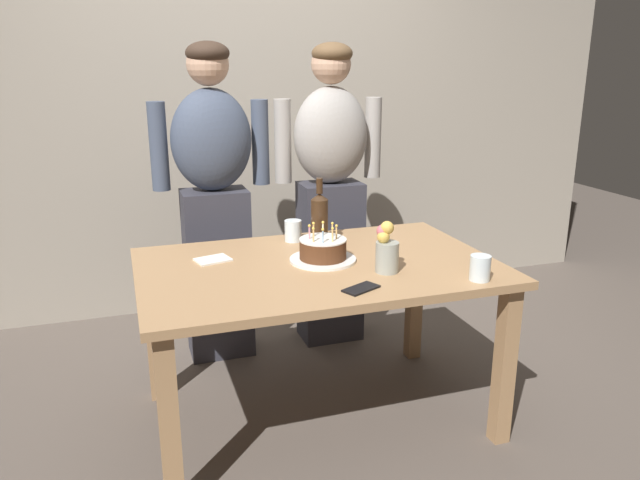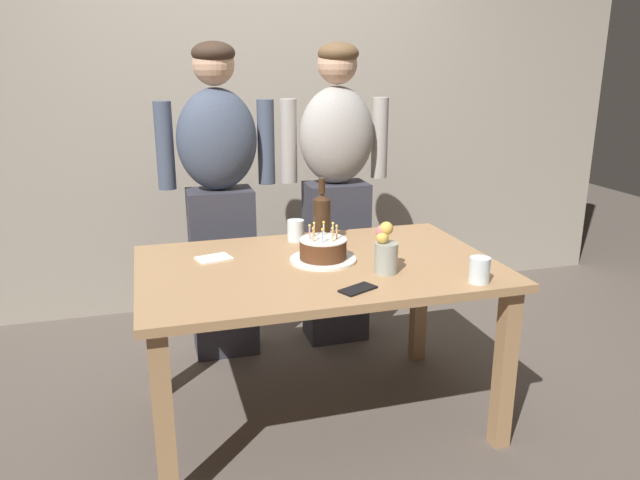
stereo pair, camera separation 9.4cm
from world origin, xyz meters
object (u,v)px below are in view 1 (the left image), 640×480
object	(u,v)px
person_man_bearded	(214,199)
person_woman_cardigan	(330,191)
napkin_stack	(213,260)
water_glass_near	(293,231)
water_glass_far	(480,268)
flower_vase	(386,250)
wine_bottle	(319,217)
cell_phone	(361,289)
birthday_cake	(323,251)

from	to	relation	value
person_man_bearded	person_woman_cardigan	bearing A→B (deg)	-180.00
napkin_stack	water_glass_near	bearing A→B (deg)	23.35
water_glass_near	person_woman_cardigan	distance (m)	0.56
water_glass_far	flower_vase	distance (m)	0.37
wine_bottle	person_woman_cardigan	distance (m)	0.56
water_glass_near	water_glass_far	world-z (taller)	same
water_glass_near	napkin_stack	distance (m)	0.45
cell_phone	birthday_cake	bearing A→B (deg)	68.42
water_glass_far	person_woman_cardigan	world-z (taller)	person_woman_cardigan
birthday_cake	flower_vase	distance (m)	0.30
water_glass_near	wine_bottle	distance (m)	0.15
flower_vase	cell_phone	bearing A→B (deg)	-137.61
cell_phone	person_woman_cardigan	distance (m)	1.18
cell_phone	napkin_stack	distance (m)	0.71
water_glass_near	napkin_stack	size ratio (longest dim) A/B	0.71
person_man_bearded	person_woman_cardigan	world-z (taller)	same
water_glass_near	cell_phone	xyz separation A→B (m)	(0.06, -0.70, -0.05)
cell_phone	flower_vase	distance (m)	0.25
water_glass_near	person_man_bearded	xyz separation A→B (m)	(-0.30, 0.44, 0.08)
person_man_bearded	water_glass_near	bearing A→B (deg)	124.74
napkin_stack	person_woman_cardigan	bearing A→B (deg)	39.19
water_glass_far	person_man_bearded	world-z (taller)	person_man_bearded
birthday_cake	cell_phone	distance (m)	0.37
wine_bottle	flower_vase	xyz separation A→B (m)	(0.13, -0.47, -0.03)
birthday_cake	person_woman_cardigan	bearing A→B (deg)	68.44
birthday_cake	napkin_stack	bearing A→B (deg)	161.16
cell_phone	person_man_bearded	distance (m)	1.20
water_glass_far	wine_bottle	world-z (taller)	wine_bottle
birthday_cake	cell_phone	world-z (taller)	birthday_cake
birthday_cake	napkin_stack	world-z (taller)	birthday_cake
water_glass_near	napkin_stack	bearing A→B (deg)	-156.65
birthday_cake	water_glass_far	xyz separation A→B (m)	(0.51, -0.42, 0.01)
flower_vase	person_man_bearded	xyz separation A→B (m)	(-0.54, 0.98, 0.04)
birthday_cake	person_woman_cardigan	size ratio (longest dim) A/B	0.17
cell_phone	person_woman_cardigan	xyz separation A→B (m)	(0.28, 1.14, 0.13)
wine_bottle	flower_vase	bearing A→B (deg)	-74.64
water_glass_far	napkin_stack	bearing A→B (deg)	149.01
person_man_bearded	person_woman_cardigan	size ratio (longest dim) A/B	1.00
cell_phone	person_woman_cardigan	size ratio (longest dim) A/B	0.09
water_glass_near	wine_bottle	world-z (taller)	wine_bottle
wine_bottle	person_man_bearded	bearing A→B (deg)	128.82
water_glass_near	wine_bottle	size ratio (longest dim) A/B	0.32
flower_vase	person_woman_cardigan	size ratio (longest dim) A/B	0.13
water_glass_far	water_glass_near	bearing A→B (deg)	125.94
water_glass_near	person_woman_cardigan	bearing A→B (deg)	51.96
birthday_cake	napkin_stack	xyz separation A→B (m)	(-0.45, 0.15, -0.04)
water_glass_far	cell_phone	world-z (taller)	water_glass_far
person_woman_cardigan	water_glass_near	bearing A→B (deg)	51.96
person_woman_cardigan	cell_phone	bearing A→B (deg)	76.35
water_glass_near	wine_bottle	bearing A→B (deg)	-34.42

